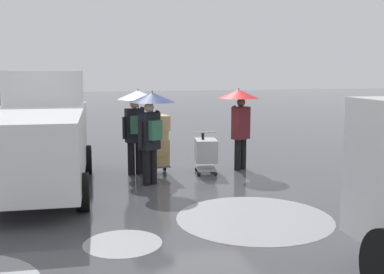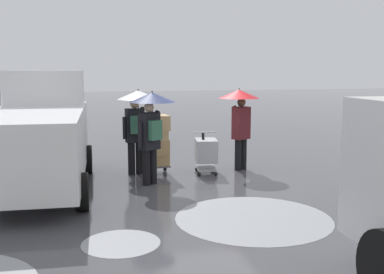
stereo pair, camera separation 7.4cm
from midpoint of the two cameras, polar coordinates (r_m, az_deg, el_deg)
ground_plane at (r=11.79m, az=1.74°, el=-4.67°), size 90.00×90.00×0.00m
slush_patch_near_cluster at (r=7.43m, az=-8.31°, el=-12.59°), size 1.21×1.21×0.01m
slush_patch_under_van at (r=8.57m, az=7.69°, el=-9.71°), size 2.79×2.79×0.01m
cargo_van_parked_right at (r=10.84m, az=-17.93°, el=0.13°), size 2.39×5.43×2.60m
shopping_cart_vendor at (r=11.89m, az=1.90°, el=-1.76°), size 0.67×0.89×1.04m
hand_dolly_boxes at (r=11.86m, az=-3.91°, el=-0.40°), size 0.57×0.74×1.49m
pedestrian_pink_side at (r=10.68m, az=-4.78°, el=2.50°), size 1.04×1.04×2.15m
pedestrian_black_side at (r=11.75m, az=-6.53°, el=3.00°), size 1.04×1.04×2.15m
pedestrian_white_side at (r=12.23m, az=6.00°, el=3.28°), size 1.04×1.04×2.15m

